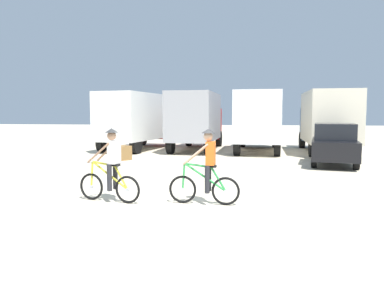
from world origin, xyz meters
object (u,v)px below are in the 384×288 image
object	(u,v)px
cyclist_cowboy_hat	(206,169)
box_truck_avon_van	(258,119)
box_truck_cream_rv	(327,119)
sedan_parked	(334,144)
supply_crate	(122,153)
cyclist_orange_shirt	(111,168)
box_truck_white_box	(138,118)
box_truck_grey_hauler	(197,119)

from	to	relation	value
cyclist_cowboy_hat	box_truck_avon_van	bearing A→B (deg)	81.56
box_truck_cream_rv	cyclist_cowboy_hat	distance (m)	13.77
sedan_parked	supply_crate	distance (m)	9.51
sedan_parked	cyclist_orange_shirt	xyz separation A→B (m)	(-7.19, -7.65, -0.04)
box_truck_white_box	sedan_parked	xyz separation A→B (m)	(10.08, -5.45, -0.99)
sedan_parked	cyclist_cowboy_hat	world-z (taller)	cyclist_cowboy_hat
box_truck_avon_van	sedan_parked	size ratio (longest dim) A/B	1.54
box_truck_white_box	cyclist_orange_shirt	size ratio (longest dim) A/B	3.88
sedan_parked	box_truck_avon_van	bearing A→B (deg)	119.68
cyclist_cowboy_hat	sedan_parked	bearing A→B (deg)	57.62
box_truck_cream_rv	cyclist_orange_shirt	bearing A→B (deg)	-122.46
sedan_parked	supply_crate	xyz separation A→B (m)	(-9.49, 0.40, -0.55)
box_truck_white_box	supply_crate	distance (m)	5.32
supply_crate	box_truck_white_box	bearing A→B (deg)	96.67
box_truck_avon_van	box_truck_cream_rv	bearing A→B (deg)	-3.70
box_truck_cream_rv	supply_crate	distance (m)	11.34
box_truck_grey_hauler	box_truck_avon_van	bearing A→B (deg)	-6.18
box_truck_cream_rv	supply_crate	world-z (taller)	box_truck_cream_rv
box_truck_white_box	box_truck_cream_rv	size ratio (longest dim) A/B	1.03
box_truck_grey_hauler	supply_crate	size ratio (longest dim) A/B	9.53
box_truck_avon_van	cyclist_cowboy_hat	distance (m)	12.95
supply_crate	cyclist_cowboy_hat	bearing A→B (deg)	-59.84
box_truck_white_box	cyclist_cowboy_hat	bearing A→B (deg)	-68.12
box_truck_grey_hauler	cyclist_orange_shirt	world-z (taller)	box_truck_grey_hauler
cyclist_cowboy_hat	cyclist_orange_shirt	bearing A→B (deg)	-179.20
box_truck_avon_van	sedan_parked	xyz separation A→B (m)	(2.94, -5.15, -0.99)
box_truck_grey_hauler	cyclist_cowboy_hat	bearing A→B (deg)	-82.70
box_truck_avon_van	cyclist_orange_shirt	bearing A→B (deg)	-108.38
box_truck_avon_van	cyclist_orange_shirt	distance (m)	13.53
box_truck_avon_van	cyclist_cowboy_hat	bearing A→B (deg)	-98.44
box_truck_white_box	supply_crate	xyz separation A→B (m)	(0.59, -5.06, -1.54)
box_truck_white_box	box_truck_avon_van	xyz separation A→B (m)	(7.14, -0.30, 0.00)
sedan_parked	cyclist_orange_shirt	world-z (taller)	cyclist_orange_shirt
box_truck_avon_van	supply_crate	size ratio (longest dim) A/B	9.54
sedan_parked	cyclist_cowboy_hat	distance (m)	9.02
box_truck_grey_hauler	box_truck_cream_rv	bearing A→B (deg)	-4.92
box_truck_white_box	box_truck_grey_hauler	bearing A→B (deg)	1.35
cyclist_cowboy_hat	supply_crate	bearing A→B (deg)	120.16
box_truck_avon_van	supply_crate	xyz separation A→B (m)	(-6.55, -4.75, -1.54)
box_truck_grey_hauler	supply_crate	xyz separation A→B (m)	(-2.97, -5.14, -1.54)
cyclist_orange_shirt	supply_crate	world-z (taller)	cyclist_orange_shirt
cyclist_orange_shirt	cyclist_cowboy_hat	size ratio (longest dim) A/B	1.00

